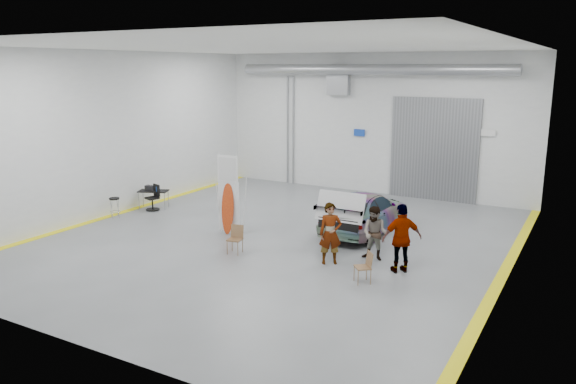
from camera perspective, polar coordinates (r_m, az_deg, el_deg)
The scene contains 13 objects.
ground at distance 18.11m, azimuth -1.09°, elevation -4.80°, with size 16.00×16.00×0.00m, color slate.
room_shell at distance 19.16m, azimuth 2.89°, elevation 8.59°, with size 14.02×16.18×6.01m.
sedan_car at distance 19.02m, azimuth 7.80°, elevation -1.99°, with size 1.86×4.56×1.32m, color silver.
person_a at distance 15.73m, azimuth 4.32°, elevation -4.22°, with size 0.64×0.42×1.75m, color #9C7855.
person_b at distance 16.21m, azimuth 8.83°, elevation -4.17°, with size 0.76×0.59×1.57m, color teal.
person_c at distance 15.32m, azimuth 11.49°, elevation -4.64°, with size 1.10×0.45×1.89m, color olive.
surfboard_display at distance 18.49m, azimuth -6.15°, elevation -0.87°, with size 0.79×0.25×2.79m.
folding_chair_near at distance 16.76m, azimuth -5.39°, elevation -5.37°, with size 0.46×0.48×0.84m.
folding_chair_far at distance 14.64m, azimuth 7.58°, elevation -8.18°, with size 0.53×0.62×0.82m.
shop_stool at distance 21.43m, azimuth -17.18°, elevation -1.56°, with size 0.39×0.39×0.76m.
work_table at distance 22.47m, azimuth -13.62°, elevation 0.16°, with size 1.25×0.96×0.92m.
office_chair at distance 22.22m, azimuth -13.51°, elevation -0.71°, with size 0.54×0.56×0.98m.
trunk_lid at distance 17.04m, azimuth 5.33°, elevation -1.29°, with size 1.54×0.94×0.04m, color silver.
Camera 1 is at (8.78, -14.87, 5.44)m, focal length 35.00 mm.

